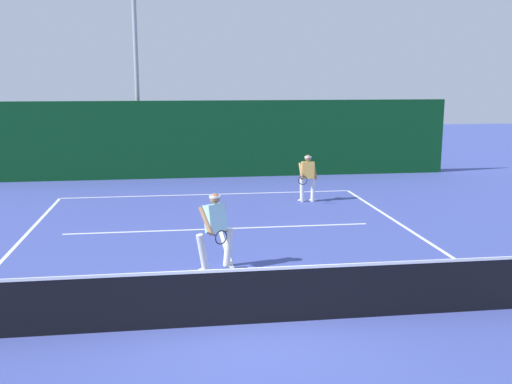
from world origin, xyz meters
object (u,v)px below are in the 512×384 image
Objects in this scene: player_far at (308,176)px; light_pole at (136,59)px; player_near at (215,228)px; tennis_ball at (65,303)px.

light_pole is at bearing -45.22° from player_far.
light_pole is at bearing -111.74° from player_near.
player_near is 3.37m from tennis_ball.
tennis_ball is at bearing -92.41° from light_pole.
player_near is 24.85× the size of tennis_ball.
player_far is at bearing 52.28° from tennis_ball.
player_far is 0.20× the size of light_pole.
player_near is at bearing 29.97° from tennis_ball.
player_far is at bearing -149.84° from player_near.
light_pole reaches higher than tennis_ball.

